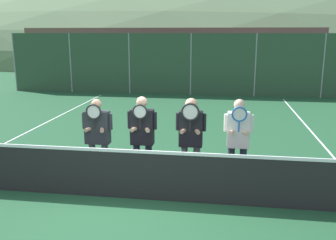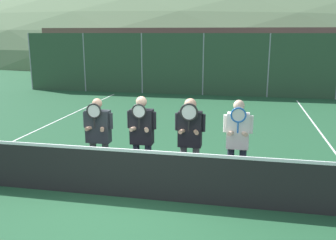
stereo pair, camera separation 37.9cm
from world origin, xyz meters
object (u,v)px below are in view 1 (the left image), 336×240
(player_center_right, at_px, (191,135))
(car_center, at_px, (287,71))
(car_far_left, at_px, (114,68))
(player_center_left, at_px, (142,134))
(player_leftmost, at_px, (98,134))
(player_rightmost, at_px, (238,138))
(car_left_of_center, at_px, (195,69))

(player_center_right, bearing_deg, car_center, 74.45)
(car_far_left, xyz_separation_m, car_center, (9.80, -0.21, -0.02))
(player_center_left, distance_m, car_center, 15.17)
(player_leftmost, relative_size, player_center_right, 0.96)
(player_center_left, bearing_deg, car_far_left, 108.57)
(player_center_left, distance_m, car_far_left, 15.37)
(player_center_right, height_order, car_center, car_center)
(player_rightmost, height_order, car_left_of_center, car_left_of_center)
(player_leftmost, bearing_deg, player_center_right, -0.43)
(car_left_of_center, bearing_deg, player_leftmost, -93.22)
(player_center_right, distance_m, car_center, 14.87)
(player_leftmost, height_order, car_center, car_center)
(car_far_left, bearing_deg, car_center, -1.20)
(player_rightmost, height_order, car_far_left, car_far_left)
(player_center_right, xyz_separation_m, car_far_left, (-5.81, 14.53, -0.14))
(player_center_right, xyz_separation_m, car_center, (3.99, 14.33, -0.16))
(player_leftmost, height_order, car_far_left, car_far_left)
(player_rightmost, relative_size, car_center, 0.37)
(car_left_of_center, relative_size, car_center, 0.97)
(car_center, bearing_deg, car_left_of_center, -178.98)
(car_left_of_center, bearing_deg, player_rightmost, -82.40)
(car_center, bearing_deg, player_leftmost, -112.07)
(player_leftmost, bearing_deg, car_center, 67.93)
(player_center_right, xyz_separation_m, player_rightmost, (0.87, 0.08, -0.04))
(car_left_of_center, distance_m, car_center, 5.00)
(player_leftmost, bearing_deg, car_left_of_center, 86.78)
(player_center_right, bearing_deg, car_far_left, 111.80)
(car_left_of_center, bearing_deg, player_center_left, -89.60)
(player_leftmost, xyz_separation_m, car_left_of_center, (0.80, 14.22, -0.08))
(player_center_right, distance_m, car_left_of_center, 14.27)
(player_center_left, xyz_separation_m, player_rightmost, (1.79, 0.11, -0.02))
(player_leftmost, relative_size, player_rightmost, 0.97)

